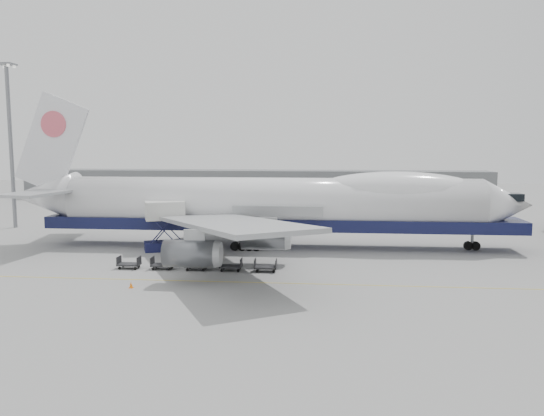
# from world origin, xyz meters

# --- Properties ---
(ground) EXTENTS (260.00, 260.00, 0.00)m
(ground) POSITION_xyz_m (0.00, 0.00, 0.00)
(ground) COLOR gray
(ground) RESTS_ON ground
(apron_line) EXTENTS (60.00, 0.15, 0.01)m
(apron_line) POSITION_xyz_m (0.00, -6.00, 0.01)
(apron_line) COLOR gold
(apron_line) RESTS_ON ground
(hangar) EXTENTS (110.00, 8.00, 7.00)m
(hangar) POSITION_xyz_m (-10.00, 70.00, 3.50)
(hangar) COLOR slate
(hangar) RESTS_ON ground
(floodlight_mast) EXTENTS (2.40, 2.40, 25.43)m
(floodlight_mast) POSITION_xyz_m (-42.00, 24.00, 14.27)
(floodlight_mast) COLOR slate
(floodlight_mast) RESTS_ON ground
(airliner) EXTENTS (67.00, 55.30, 19.98)m
(airliner) POSITION_xyz_m (0.64, 12.00, 5.62)
(airliner) COLOR white
(airliner) RESTS_ON ground
(catering_truck) EXTENTS (5.66, 4.78, 6.13)m
(catering_truck) POSITION_xyz_m (-12.95, 8.41, 3.45)
(catering_truck) COLOR #181A48
(catering_truck) RESTS_ON ground
(traffic_cone) EXTENTS (0.38, 0.38, 0.56)m
(traffic_cone) POSITION_xyz_m (-11.04, -8.94, 0.27)
(traffic_cone) COLOR orange
(traffic_cone) RESTS_ON ground
(dolly_0) EXTENTS (2.30, 1.35, 1.30)m
(dolly_0) POSITION_xyz_m (-13.98, -1.51, 0.53)
(dolly_0) COLOR #2D2D30
(dolly_0) RESTS_ON ground
(dolly_1) EXTENTS (2.30, 1.35, 1.30)m
(dolly_1) POSITION_xyz_m (-10.33, -1.51, 0.53)
(dolly_1) COLOR #2D2D30
(dolly_1) RESTS_ON ground
(dolly_2) EXTENTS (2.30, 1.35, 1.30)m
(dolly_2) POSITION_xyz_m (-6.69, -1.51, 0.53)
(dolly_2) COLOR #2D2D30
(dolly_2) RESTS_ON ground
(dolly_3) EXTENTS (2.30, 1.35, 1.30)m
(dolly_3) POSITION_xyz_m (-3.05, -1.51, 0.53)
(dolly_3) COLOR #2D2D30
(dolly_3) RESTS_ON ground
(dolly_4) EXTENTS (2.30, 1.35, 1.30)m
(dolly_4) POSITION_xyz_m (0.59, -1.51, 0.53)
(dolly_4) COLOR #2D2D30
(dolly_4) RESTS_ON ground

